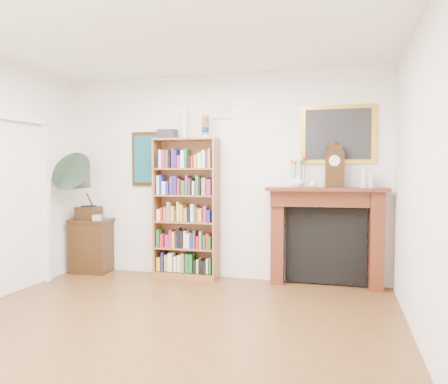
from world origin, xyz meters
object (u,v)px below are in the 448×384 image
at_px(side_cabinet, 92,246).
at_px(mantel_clock, 334,167).
at_px(bookshelf, 186,200).
at_px(flower_vase, 298,181).
at_px(teacup, 313,184).
at_px(bottle_right, 371,180).
at_px(cd_stack, 97,218).
at_px(bottle_left, 364,178).
at_px(fireplace, 326,227).
at_px(gramophone, 82,182).

distance_m(side_cabinet, mantel_clock, 3.61).
relative_size(bookshelf, flower_vase, 14.15).
relative_size(teacup, bottle_right, 0.49).
bearing_deg(cd_stack, teacup, 2.75).
bearing_deg(bottle_left, mantel_clock, 179.06).
distance_m(bookshelf, bottle_right, 2.43).
xyz_separation_m(flower_vase, bottle_right, (0.89, -0.01, 0.02)).
xyz_separation_m(bookshelf, mantel_clock, (1.97, 0.03, 0.46)).
bearing_deg(side_cabinet, flower_vase, -2.75).
height_order(fireplace, flower_vase, flower_vase).
distance_m(bookshelf, fireplace, 1.90).
relative_size(flower_vase, bottle_left, 0.65).
bearing_deg(mantel_clock, bottle_left, -8.86).
xyz_separation_m(flower_vase, bottle_left, (0.81, -0.01, 0.04)).
bearing_deg(bottle_left, cd_stack, -176.33).
xyz_separation_m(cd_stack, mantel_clock, (3.22, 0.24, 0.71)).
xyz_separation_m(fireplace, teacup, (-0.15, -0.13, 0.56)).
relative_size(bookshelf, bottle_left, 9.23).
relative_size(cd_stack, bottle_right, 0.60).
relative_size(fireplace, bottle_left, 6.39).
distance_m(side_cabinet, bottle_left, 3.91).
relative_size(bookshelf, teacup, 22.40).
distance_m(fireplace, flower_vase, 0.69).
distance_m(cd_stack, mantel_clock, 3.31).
height_order(side_cabinet, bottle_left, bottle_left).
relative_size(cd_stack, flower_vase, 0.77).
height_order(fireplace, mantel_clock, mantel_clock).
distance_m(gramophone, flower_vase, 3.02).
height_order(flower_vase, bottle_right, bottle_right).
xyz_separation_m(cd_stack, bottle_left, (3.58, 0.23, 0.57)).
relative_size(side_cabinet, teacup, 7.90).
bearing_deg(flower_vase, mantel_clock, -0.38).
relative_size(gramophone, bottle_right, 4.78).
bearing_deg(gramophone, flower_vase, 6.30).
distance_m(side_cabinet, cd_stack, 0.50).
relative_size(side_cabinet, mantel_clock, 1.46).
relative_size(side_cabinet, cd_stack, 6.51).
relative_size(fireplace, flower_vase, 9.78).
relative_size(bookshelf, side_cabinet, 2.84).
height_order(bookshelf, mantel_clock, bookshelf).
height_order(fireplace, bottle_left, bottle_left).
distance_m(cd_stack, bottle_right, 3.71).
bearing_deg(bottle_left, bottle_right, 2.26).
xyz_separation_m(cd_stack, bottle_right, (3.67, 0.23, 0.55)).
height_order(flower_vase, teacup, flower_vase).
bearing_deg(bottle_right, side_cabinet, -178.86).
relative_size(fireplace, teacup, 15.49).
bearing_deg(fireplace, bottle_left, -9.85).
height_order(side_cabinet, cd_stack, cd_stack).
xyz_separation_m(gramophone, cd_stack, (0.24, -0.01, -0.50)).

